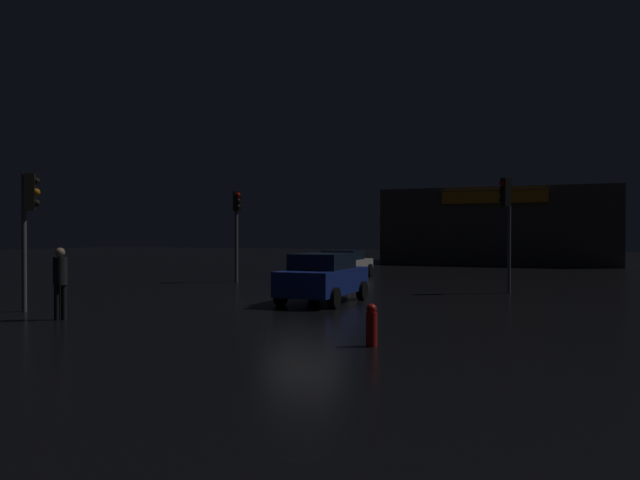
{
  "coord_description": "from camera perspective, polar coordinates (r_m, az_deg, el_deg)",
  "views": [
    {
      "loc": [
        8.11,
        -18.17,
        2.18
      ],
      "look_at": [
        -1.71,
        5.51,
        1.88
      ],
      "focal_mm": 35.18,
      "sensor_mm": 36.0,
      "label": 1
    }
  ],
  "objects": [
    {
      "name": "ground_plane",
      "position": [
        20.01,
        -1.53,
        -5.59
      ],
      "size": [
        120.0,
        120.0,
        0.0
      ],
      "primitive_type": "plane",
      "color": "black"
    },
    {
      "name": "store_building",
      "position": [
        46.56,
        16.1,
        1.18
      ],
      "size": [
        15.62,
        7.87,
        5.24
      ],
      "color": "#4C4742",
      "rests_on": "ground"
    },
    {
      "name": "traffic_signal_main",
      "position": [
        23.51,
        16.59,
        2.85
      ],
      "size": [
        0.42,
        0.42,
        4.15
      ],
      "color": "#595B60",
      "rests_on": "ground"
    },
    {
      "name": "traffic_signal_opposite",
      "position": [
        27.92,
        -7.57,
        1.94
      ],
      "size": [
        0.42,
        0.42,
        4.01
      ],
      "color": "#595B60",
      "rests_on": "ground"
    },
    {
      "name": "traffic_signal_cross_left",
      "position": [
        19.11,
        -24.98,
        2.35
      ],
      "size": [
        0.43,
        0.41,
        3.81
      ],
      "color": "#595B60",
      "rests_on": "ground"
    },
    {
      "name": "car_near",
      "position": [
        19.48,
        0.28,
        -3.41
      ],
      "size": [
        1.93,
        3.84,
        1.54
      ],
      "color": "navy",
      "rests_on": "ground"
    },
    {
      "name": "car_far",
      "position": [
        30.42,
        2.12,
        -2.14
      ],
      "size": [
        2.1,
        3.96,
        1.34
      ],
      "color": "silver",
      "rests_on": "ground"
    },
    {
      "name": "pedestrian",
      "position": [
        16.96,
        -22.56,
        -3.17
      ],
      "size": [
        0.48,
        0.48,
        1.81
      ],
      "color": "black",
      "rests_on": "ground"
    },
    {
      "name": "fire_hydrant",
      "position": [
        12.13,
        4.71,
        -7.74
      ],
      "size": [
        0.22,
        0.22,
        0.82
      ],
      "color": "red",
      "rests_on": "ground"
    }
  ]
}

